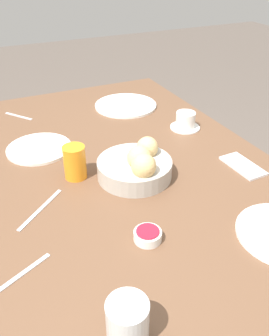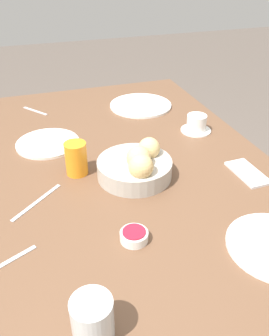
{
  "view_description": "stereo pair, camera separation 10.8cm",
  "coord_description": "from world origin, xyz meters",
  "px_view_note": "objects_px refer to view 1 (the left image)",
  "views": [
    {
      "loc": [
        -0.86,
        0.36,
        1.34
      ],
      "look_at": [
        -0.04,
        -0.03,
        0.76
      ],
      "focal_mm": 38.0,
      "sensor_mm": 36.0,
      "label": 1
    },
    {
      "loc": [
        -0.9,
        0.26,
        1.34
      ],
      "look_at": [
        -0.04,
        -0.03,
        0.76
      ],
      "focal_mm": 38.0,
      "sensor_mm": 36.0,
      "label": 2
    }
  ],
  "objects_px": {
    "plate_near_right": "(126,105)",
    "fork_silver": "(41,209)",
    "plate_far_center": "(39,148)",
    "jam_bowl_berry": "(148,235)",
    "knife_silver": "(14,280)",
    "bread_basket": "(137,166)",
    "cell_phone": "(243,166)",
    "water_tumbler": "(128,322)",
    "juice_glass": "(75,162)",
    "spoon_coffee": "(19,116)",
    "coffee_cup": "(185,121)"
  },
  "relations": [
    {
      "from": "coffee_cup",
      "to": "cell_phone",
      "type": "xyz_separation_m",
      "value": [
        -0.32,
        -0.02,
        -0.03
      ]
    },
    {
      "from": "jam_bowl_berry",
      "to": "fork_silver",
      "type": "distance_m",
      "value": 0.31
    },
    {
      "from": "juice_glass",
      "to": "fork_silver",
      "type": "relative_size",
      "value": 0.71
    },
    {
      "from": "coffee_cup",
      "to": "cell_phone",
      "type": "relative_size",
      "value": 0.75
    },
    {
      "from": "plate_near_right",
      "to": "jam_bowl_berry",
      "type": "bearing_deg",
      "value": 159.75
    },
    {
      "from": "water_tumbler",
      "to": "spoon_coffee",
      "type": "bearing_deg",
      "value": 0.57
    },
    {
      "from": "plate_far_center",
      "to": "juice_glass",
      "type": "height_order",
      "value": "juice_glass"
    },
    {
      "from": "plate_near_right",
      "to": "coffee_cup",
      "type": "distance_m",
      "value": 0.32
    },
    {
      "from": "plate_near_right",
      "to": "plate_far_center",
      "type": "bearing_deg",
      "value": 117.69
    },
    {
      "from": "fork_silver",
      "to": "cell_phone",
      "type": "relative_size",
      "value": 0.97
    },
    {
      "from": "juice_glass",
      "to": "cell_phone",
      "type": "bearing_deg",
      "value": -109.01
    },
    {
      "from": "plate_far_center",
      "to": "juice_glass",
      "type": "xyz_separation_m",
      "value": [
        -0.22,
        -0.07,
        0.05
      ]
    },
    {
      "from": "plate_near_right",
      "to": "knife_silver",
      "type": "height_order",
      "value": "plate_near_right"
    },
    {
      "from": "water_tumbler",
      "to": "juice_glass",
      "type": "bearing_deg",
      "value": -7.48
    },
    {
      "from": "coffee_cup",
      "to": "spoon_coffee",
      "type": "height_order",
      "value": "coffee_cup"
    },
    {
      "from": "cell_phone",
      "to": "spoon_coffee",
      "type": "bearing_deg",
      "value": 39.63
    },
    {
      "from": "knife_silver",
      "to": "bread_basket",
      "type": "bearing_deg",
      "value": -58.9
    },
    {
      "from": "juice_glass",
      "to": "spoon_coffee",
      "type": "relative_size",
      "value": 0.87
    },
    {
      "from": "coffee_cup",
      "to": "knife_silver",
      "type": "relative_size",
      "value": 0.66
    },
    {
      "from": "bread_basket",
      "to": "plate_near_right",
      "type": "relative_size",
      "value": 0.85
    },
    {
      "from": "bread_basket",
      "to": "plate_far_center",
      "type": "distance_m",
      "value": 0.38
    },
    {
      "from": "bread_basket",
      "to": "water_tumbler",
      "type": "height_order",
      "value": "bread_basket"
    },
    {
      "from": "knife_silver",
      "to": "spoon_coffee",
      "type": "bearing_deg",
      "value": -10.32
    },
    {
      "from": "plate_far_center",
      "to": "jam_bowl_berry",
      "type": "relative_size",
      "value": 3.23
    },
    {
      "from": "spoon_coffee",
      "to": "knife_silver",
      "type": "bearing_deg",
      "value": 169.68
    },
    {
      "from": "juice_glass",
      "to": "knife_silver",
      "type": "distance_m",
      "value": 0.41
    },
    {
      "from": "plate_near_right",
      "to": "jam_bowl_berry",
      "type": "height_order",
      "value": "jam_bowl_berry"
    },
    {
      "from": "juice_glass",
      "to": "cell_phone",
      "type": "xyz_separation_m",
      "value": [
        -0.17,
        -0.5,
        -0.05
      ]
    },
    {
      "from": "water_tumbler",
      "to": "fork_silver",
      "type": "distance_m",
      "value": 0.44
    },
    {
      "from": "plate_near_right",
      "to": "jam_bowl_berry",
      "type": "relative_size",
      "value": 3.91
    },
    {
      "from": "bread_basket",
      "to": "plate_near_right",
      "type": "height_order",
      "value": "bread_basket"
    },
    {
      "from": "bread_basket",
      "to": "cell_phone",
      "type": "bearing_deg",
      "value": -105.44
    },
    {
      "from": "coffee_cup",
      "to": "plate_near_right",
      "type": "bearing_deg",
      "value": 22.25
    },
    {
      "from": "fork_silver",
      "to": "plate_near_right",
      "type": "bearing_deg",
      "value": -41.87
    },
    {
      "from": "water_tumbler",
      "to": "fork_silver",
      "type": "xyz_separation_m",
      "value": [
        0.43,
        0.06,
        -0.04
      ]
    },
    {
      "from": "knife_silver",
      "to": "cell_phone",
      "type": "relative_size",
      "value": 1.14
    },
    {
      "from": "plate_far_center",
      "to": "jam_bowl_berry",
      "type": "distance_m",
      "value": 0.57
    },
    {
      "from": "coffee_cup",
      "to": "jam_bowl_berry",
      "type": "bearing_deg",
      "value": 139.9
    },
    {
      "from": "juice_glass",
      "to": "jam_bowl_berry",
      "type": "xyz_separation_m",
      "value": [
        -0.34,
        -0.08,
        -0.04
      ]
    },
    {
      "from": "juice_glass",
      "to": "water_tumbler",
      "type": "distance_m",
      "value": 0.55
    },
    {
      "from": "cell_phone",
      "to": "jam_bowl_berry",
      "type": "bearing_deg",
      "value": 111.11
    },
    {
      "from": "plate_near_right",
      "to": "jam_bowl_berry",
      "type": "distance_m",
      "value": 0.83
    },
    {
      "from": "fork_silver",
      "to": "coffee_cup",
      "type": "bearing_deg",
      "value": -67.18
    },
    {
      "from": "juice_glass",
      "to": "spoon_coffee",
      "type": "distance_m",
      "value": 0.54
    },
    {
      "from": "fork_silver",
      "to": "knife_silver",
      "type": "bearing_deg",
      "value": 153.95
    },
    {
      "from": "fork_silver",
      "to": "knife_silver",
      "type": "height_order",
      "value": "same"
    },
    {
      "from": "plate_near_right",
      "to": "fork_silver",
      "type": "xyz_separation_m",
      "value": [
        -0.55,
        0.5,
        -0.0
      ]
    },
    {
      "from": "plate_far_center",
      "to": "jam_bowl_berry",
      "type": "height_order",
      "value": "jam_bowl_berry"
    },
    {
      "from": "spoon_coffee",
      "to": "fork_silver",
      "type": "bearing_deg",
      "value": 175.38
    },
    {
      "from": "plate_near_right",
      "to": "juice_glass",
      "type": "height_order",
      "value": "juice_glass"
    }
  ]
}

